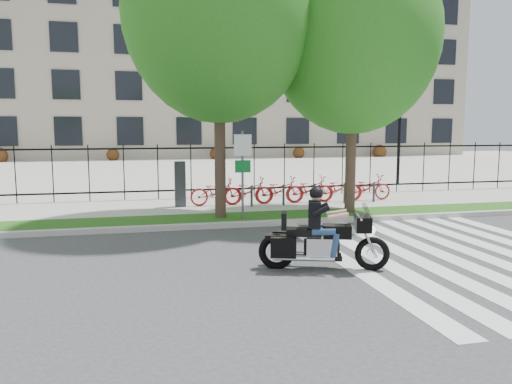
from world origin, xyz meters
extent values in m
plane|color=#343436|center=(0.00, 0.00, 0.00)|extent=(120.00, 120.00, 0.00)
cube|color=#B2AFA8|center=(0.00, 4.10, 0.07)|extent=(60.00, 0.20, 0.15)
cube|color=#205314|center=(0.00, 4.95, 0.07)|extent=(60.00, 1.50, 0.15)
cube|color=#ACA9A1|center=(0.00, 7.45, 0.07)|extent=(60.00, 3.50, 0.15)
cube|color=#ACA9A1|center=(0.00, 25.00, 0.05)|extent=(80.00, 34.00, 0.10)
cube|color=#9D957F|center=(0.00, 45.00, 10.00)|extent=(60.00, 20.00, 20.00)
cylinder|color=black|center=(10.00, 12.00, 2.00)|extent=(0.14, 0.14, 4.00)
cylinder|color=black|center=(10.00, 12.00, 3.90)|extent=(0.06, 0.70, 0.70)
sphere|color=white|center=(9.65, 12.00, 4.00)|extent=(0.36, 0.36, 0.36)
sphere|color=white|center=(10.35, 12.00, 4.00)|extent=(0.36, 0.36, 0.36)
cylinder|color=#35251D|center=(0.41, 4.95, 2.24)|extent=(0.32, 0.32, 4.17)
ellipsoid|color=#1B5B14|center=(0.41, 4.95, 5.93)|extent=(5.35, 5.35, 6.15)
cylinder|color=#35251D|center=(4.45, 4.95, 2.05)|extent=(0.32, 0.32, 3.79)
ellipsoid|color=#1B5B14|center=(4.45, 4.95, 5.47)|extent=(5.09, 5.09, 5.86)
cube|color=#2D2D33|center=(-0.57, 7.20, 0.90)|extent=(0.35, 0.25, 1.50)
imported|color=#A61819|center=(0.63, 7.20, 0.61)|extent=(1.75, 0.61, 0.92)
cylinder|color=#2D2D33|center=(0.63, 6.70, 0.50)|extent=(0.08, 0.08, 0.70)
imported|color=#A61819|center=(1.73, 7.20, 0.61)|extent=(1.75, 0.61, 0.92)
cylinder|color=#2D2D33|center=(1.73, 6.70, 0.50)|extent=(0.08, 0.08, 0.70)
imported|color=#A61819|center=(2.83, 7.20, 0.61)|extent=(1.75, 0.61, 0.92)
cylinder|color=#2D2D33|center=(2.83, 6.70, 0.50)|extent=(0.08, 0.08, 0.70)
imported|color=#A61819|center=(3.93, 7.20, 0.61)|extent=(1.75, 0.61, 0.92)
cylinder|color=#2D2D33|center=(3.93, 6.70, 0.50)|extent=(0.08, 0.08, 0.70)
imported|color=#A61819|center=(5.03, 7.20, 0.61)|extent=(1.75, 0.61, 0.92)
cylinder|color=#2D2D33|center=(5.03, 6.70, 0.50)|extent=(0.08, 0.08, 0.70)
imported|color=#A61819|center=(6.13, 7.20, 0.61)|extent=(1.75, 0.61, 0.92)
cylinder|color=#2D2D33|center=(6.13, 6.70, 0.50)|extent=(0.08, 0.08, 0.70)
cylinder|color=#59595B|center=(0.99, 4.60, 1.40)|extent=(0.07, 0.07, 2.50)
cube|color=white|center=(0.99, 4.56, 2.25)|extent=(0.50, 0.03, 0.60)
cube|color=#0C6626|center=(0.99, 4.56, 1.65)|extent=(0.45, 0.03, 0.35)
torus|color=black|center=(2.44, -0.67, 0.33)|extent=(0.67, 0.33, 0.67)
torus|color=black|center=(0.69, -0.09, 0.33)|extent=(0.72, 0.36, 0.71)
cube|color=black|center=(2.25, -0.61, 0.92)|extent=(0.44, 0.60, 0.29)
cube|color=#26262B|center=(2.32, -0.63, 1.14)|extent=(0.29, 0.50, 0.29)
cube|color=silver|center=(1.52, -0.36, 0.44)|extent=(0.65, 0.49, 0.39)
cube|color=black|center=(1.79, -0.46, 0.75)|extent=(0.61, 0.48, 0.25)
cube|color=black|center=(1.20, -0.26, 0.74)|extent=(0.75, 0.54, 0.14)
cube|color=black|center=(0.83, -0.14, 0.95)|extent=(0.20, 0.34, 0.33)
cube|color=black|center=(0.74, -0.41, 0.48)|extent=(0.51, 0.30, 0.39)
cube|color=black|center=(0.92, 0.14, 0.48)|extent=(0.51, 0.30, 0.39)
cube|color=black|center=(1.38, -0.32, 1.08)|extent=(0.34, 0.44, 0.50)
sphere|color=tan|center=(1.41, -0.33, 1.45)|extent=(0.22, 0.22, 0.22)
sphere|color=black|center=(1.41, -0.33, 1.49)|extent=(0.26, 0.26, 0.26)
camera|label=1|loc=(-1.87, -9.23, 2.71)|focal=35.00mm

